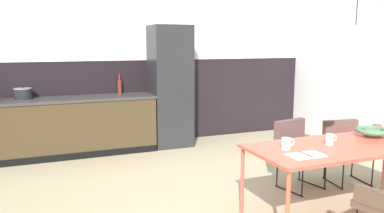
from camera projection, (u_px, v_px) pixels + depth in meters
name	position (u px, v px, depth m)	size (l,w,h in m)	color
back_wall_splashback_dark	(146.00, 101.00, 6.67)	(6.29, 0.12, 1.42)	black
back_wall_panel_upper	(144.00, 17.00, 6.45)	(6.29, 0.12, 1.42)	silver
kitchen_counter	(55.00, 128.00, 5.83)	(3.01, 0.63, 0.88)	#3B2E1A
refrigerator_column	(170.00, 86.00, 6.42)	(0.63, 0.60, 1.98)	#232326
dining_table	(347.00, 148.00, 3.74)	(1.95, 0.82, 0.73)	#E1513B
armchair_far_side	(297.00, 145.00, 4.58)	(0.57, 0.56, 0.79)	brown
armchair_facing_counter	(346.00, 143.00, 4.77)	(0.54, 0.53, 0.75)	brown
fruit_bowl	(373.00, 131.00, 4.04)	(0.34, 0.34, 0.09)	#4C704C
open_book	(306.00, 155.00, 3.35)	(0.31, 0.18, 0.02)	white
mug_short_terracotta	(377.00, 128.00, 4.26)	(0.12, 0.08, 0.08)	#B23D33
mug_dark_espresso	(330.00, 139.00, 3.72)	(0.12, 0.07, 0.11)	white
mug_wide_latte	(286.00, 143.00, 3.56)	(0.13, 0.09, 0.11)	white
cooking_pot	(23.00, 93.00, 5.72)	(0.26, 0.26, 0.18)	black
bottle_vinegar_dark	(120.00, 86.00, 6.33)	(0.07, 0.07, 0.32)	maroon
pendant_lamp_over_table_near	(355.00, 42.00, 3.57)	(0.31, 0.31, 1.23)	black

